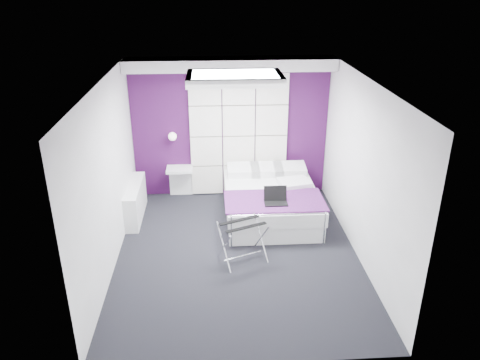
{
  "coord_description": "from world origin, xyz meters",
  "views": [
    {
      "loc": [
        -0.35,
        -6.03,
        3.89
      ],
      "look_at": [
        0.06,
        0.35,
        1.07
      ],
      "focal_mm": 35.0,
      "sensor_mm": 36.0,
      "label": 1
    }
  ],
  "objects_px": {
    "radiator": "(135,201)",
    "bed": "(270,201)",
    "wall_lamp": "(173,136)",
    "luggage_rack": "(243,242)",
    "laptop": "(275,199)",
    "nightstand": "(180,169)"
  },
  "relations": [
    {
      "from": "nightstand",
      "to": "laptop",
      "type": "xyz_separation_m",
      "value": [
        1.6,
        -1.4,
        0.02
      ]
    },
    {
      "from": "wall_lamp",
      "to": "luggage_rack",
      "type": "height_order",
      "value": "wall_lamp"
    },
    {
      "from": "wall_lamp",
      "to": "luggage_rack",
      "type": "xyz_separation_m",
      "value": [
        1.12,
        -2.23,
        -0.91
      ]
    },
    {
      "from": "laptop",
      "to": "wall_lamp",
      "type": "bearing_deg",
      "value": 139.91
    },
    {
      "from": "bed",
      "to": "laptop",
      "type": "bearing_deg",
      "value": -89.46
    },
    {
      "from": "bed",
      "to": "nightstand",
      "type": "distance_m",
      "value": 1.83
    },
    {
      "from": "luggage_rack",
      "to": "nightstand",
      "type": "bearing_deg",
      "value": 93.06
    },
    {
      "from": "bed",
      "to": "luggage_rack",
      "type": "distance_m",
      "value": 1.45
    },
    {
      "from": "radiator",
      "to": "bed",
      "type": "bearing_deg",
      "value": -3.18
    },
    {
      "from": "bed",
      "to": "luggage_rack",
      "type": "xyz_separation_m",
      "value": [
        -0.57,
        -1.34,
        0.02
      ]
    },
    {
      "from": "luggage_rack",
      "to": "laptop",
      "type": "bearing_deg",
      "value": 31.7
    },
    {
      "from": "laptop",
      "to": "nightstand",
      "type": "bearing_deg",
      "value": 139.1
    },
    {
      "from": "radiator",
      "to": "nightstand",
      "type": "distance_m",
      "value": 1.07
    },
    {
      "from": "radiator",
      "to": "luggage_rack",
      "type": "xyz_separation_m",
      "value": [
        1.76,
        -1.47,
        0.01
      ]
    },
    {
      "from": "radiator",
      "to": "nightstand",
      "type": "xyz_separation_m",
      "value": [
        0.73,
        0.72,
        0.29
      ]
    },
    {
      "from": "wall_lamp",
      "to": "luggage_rack",
      "type": "bearing_deg",
      "value": -63.36
    },
    {
      "from": "wall_lamp",
      "to": "nightstand",
      "type": "relative_size",
      "value": 0.31
    },
    {
      "from": "bed",
      "to": "radiator",
      "type": "bearing_deg",
      "value": 176.82
    },
    {
      "from": "nightstand",
      "to": "bed",
      "type": "bearing_deg",
      "value": -28.03
    },
    {
      "from": "wall_lamp",
      "to": "laptop",
      "type": "bearing_deg",
      "value": -40.3
    },
    {
      "from": "bed",
      "to": "nightstand",
      "type": "relative_size",
      "value": 4.04
    },
    {
      "from": "wall_lamp",
      "to": "luggage_rack",
      "type": "distance_m",
      "value": 2.65
    }
  ]
}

